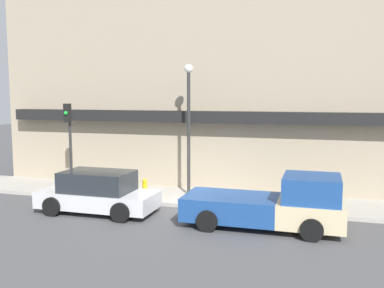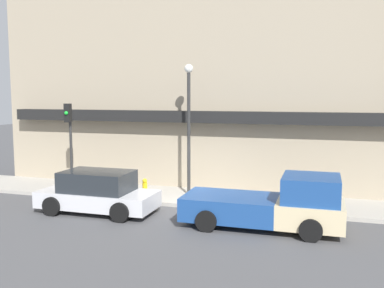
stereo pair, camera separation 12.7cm
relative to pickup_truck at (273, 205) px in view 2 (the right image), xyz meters
name	(u,v)px [view 2 (the right image)]	position (x,y,z in m)	size (l,w,h in m)	color
ground_plane	(177,207)	(-3.83, 1.52, -0.78)	(80.00, 80.00, 0.00)	#4C4C4F
sidewalk	(188,197)	(-3.83, 2.96, -0.71)	(36.00, 2.88, 0.15)	#ADA89E
building	(207,75)	(-3.81, 5.88, 4.46)	(19.80, 3.80, 10.51)	tan
pickup_truck	(273,205)	(0.00, 0.00, 0.00)	(5.15, 2.22, 1.79)	beige
parked_car	(98,192)	(-6.39, 0.00, -0.04)	(4.35, 2.02, 1.54)	silver
fire_hydrant	(145,187)	(-5.49, 2.27, -0.26)	(0.20, 0.20, 0.75)	yellow
street_lamp	(189,114)	(-3.85, 3.10, 2.76)	(0.36, 0.36, 5.42)	#2D2D2D
traffic_light	(70,131)	(-8.99, 2.28, 1.98)	(0.28, 0.42, 3.81)	#2D2D2D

